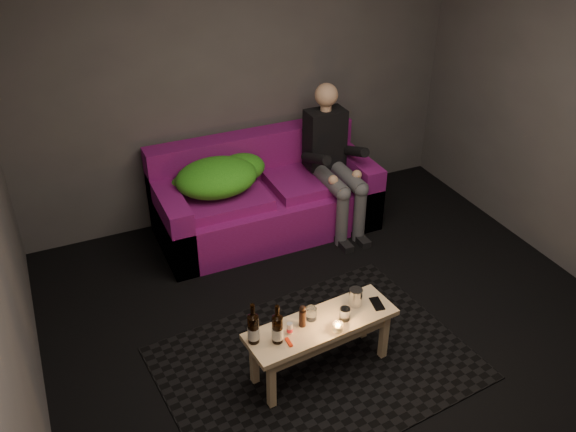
{
  "coord_description": "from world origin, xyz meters",
  "views": [
    {
      "loc": [
        -1.7,
        -2.5,
        2.99
      ],
      "look_at": [
        -0.1,
        1.06,
        0.57
      ],
      "focal_mm": 38.0,
      "sensor_mm": 36.0,
      "label": 1
    }
  ],
  "objects_px": {
    "person": "(333,157)",
    "beer_bottle_b": "(277,328)",
    "steel_cup": "(356,297)",
    "sofa": "(264,199)",
    "coffee_table": "(321,331)",
    "beer_bottle_a": "(253,328)"
  },
  "relations": [
    {
      "from": "person",
      "to": "beer_bottle_b",
      "type": "xyz_separation_m",
      "value": [
        -1.23,
        -1.65,
        -0.15
      ]
    },
    {
      "from": "coffee_table",
      "to": "beer_bottle_a",
      "type": "height_order",
      "value": "beer_bottle_a"
    },
    {
      "from": "beer_bottle_a",
      "to": "coffee_table",
      "type": "bearing_deg",
      "value": -2.16
    },
    {
      "from": "coffee_table",
      "to": "beer_bottle_b",
      "type": "xyz_separation_m",
      "value": [
        -0.32,
        -0.04,
        0.17
      ]
    },
    {
      "from": "sofa",
      "to": "beer_bottle_a",
      "type": "relative_size",
      "value": 6.66
    },
    {
      "from": "coffee_table",
      "to": "beer_bottle_a",
      "type": "relative_size",
      "value": 3.59
    },
    {
      "from": "steel_cup",
      "to": "beer_bottle_b",
      "type": "bearing_deg",
      "value": -169.95
    },
    {
      "from": "sofa",
      "to": "coffee_table",
      "type": "distance_m",
      "value": 1.79
    },
    {
      "from": "beer_bottle_b",
      "to": "steel_cup",
      "type": "xyz_separation_m",
      "value": [
        0.6,
        0.11,
        -0.04
      ]
    },
    {
      "from": "person",
      "to": "coffee_table",
      "type": "bearing_deg",
      "value": -119.66
    },
    {
      "from": "sofa",
      "to": "beer_bottle_b",
      "type": "xyz_separation_m",
      "value": [
        -0.65,
        -1.8,
        0.21
      ]
    },
    {
      "from": "beer_bottle_a",
      "to": "beer_bottle_b",
      "type": "distance_m",
      "value": 0.14
    },
    {
      "from": "steel_cup",
      "to": "coffee_table",
      "type": "bearing_deg",
      "value": -166.94
    },
    {
      "from": "beer_bottle_b",
      "to": "steel_cup",
      "type": "relative_size",
      "value": 2.27
    },
    {
      "from": "person",
      "to": "coffee_table",
      "type": "xyz_separation_m",
      "value": [
        -0.91,
        -1.6,
        -0.32
      ]
    },
    {
      "from": "sofa",
      "to": "person",
      "type": "distance_m",
      "value": 0.7
    },
    {
      "from": "sofa",
      "to": "beer_bottle_b",
      "type": "relative_size",
      "value": 6.9
    },
    {
      "from": "coffee_table",
      "to": "beer_bottle_b",
      "type": "height_order",
      "value": "beer_bottle_b"
    },
    {
      "from": "coffee_table",
      "to": "beer_bottle_a",
      "type": "xyz_separation_m",
      "value": [
        -0.45,
        0.02,
        0.18
      ]
    },
    {
      "from": "steel_cup",
      "to": "person",
      "type": "bearing_deg",
      "value": 67.54
    },
    {
      "from": "coffee_table",
      "to": "beer_bottle_b",
      "type": "relative_size",
      "value": 3.72
    },
    {
      "from": "sofa",
      "to": "coffee_table",
      "type": "relative_size",
      "value": 1.85
    }
  ]
}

